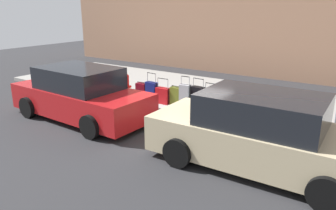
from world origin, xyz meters
name	(u,v)px	position (x,y,z in m)	size (l,w,h in m)	color
ground_plane	(180,117)	(0.00, 0.00, 0.00)	(40.00, 40.00, 0.00)	#28282B
sidewalk_curb	(216,96)	(0.00, -2.50, 0.07)	(18.00, 5.00, 0.14)	gray
suitcase_silver_0	(286,119)	(-3.03, -0.48, 0.40)	(0.46, 0.21, 0.84)	#9EA0A8
suitcase_olive_1	(268,112)	(-2.56, -0.44, 0.51)	(0.41, 0.24, 1.07)	#59601E
suitcase_red_2	(255,111)	(-2.14, -0.59, 0.42)	(0.35, 0.19, 0.82)	red
suitcase_navy_3	(240,106)	(-1.70, -0.57, 0.48)	(0.45, 0.23, 0.99)	navy
suitcase_maroon_4	(225,104)	(-1.25, -0.46, 0.51)	(0.37, 0.25, 0.94)	maroon
suitcase_teal_5	(211,103)	(-0.80, -0.44, 0.46)	(0.47, 0.27, 0.95)	#0F606B
suitcase_black_6	(198,98)	(-0.31, -0.53, 0.51)	(0.45, 0.25, 1.02)	black
suitcase_silver_7	(185,96)	(0.13, -0.47, 0.53)	(0.36, 0.23, 1.05)	#9EA0A8
suitcase_olive_8	(176,96)	(0.53, -0.55, 0.44)	(0.37, 0.19, 0.66)	#59601E
suitcase_red_9	(163,96)	(1.00, -0.48, 0.41)	(0.47, 0.24, 0.87)	red
suitcase_navy_10	(152,91)	(1.50, -0.52, 0.47)	(0.45, 0.24, 0.98)	navy
suitcase_maroon_11	(141,91)	(1.95, -0.51, 0.42)	(0.38, 0.22, 0.61)	maroon
fire_hydrant	(126,84)	(2.63, -0.51, 0.57)	(0.39, 0.21, 0.81)	red
bollard_post	(109,82)	(3.32, -0.36, 0.59)	(0.14, 0.14, 0.90)	brown
parked_car_beige_0	(260,134)	(-3.09, 1.83, 0.75)	(4.66, 2.14, 1.61)	tan
parked_car_red_1	(80,95)	(2.38, 1.83, 0.74)	(4.59, 2.09, 1.58)	#AD1619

